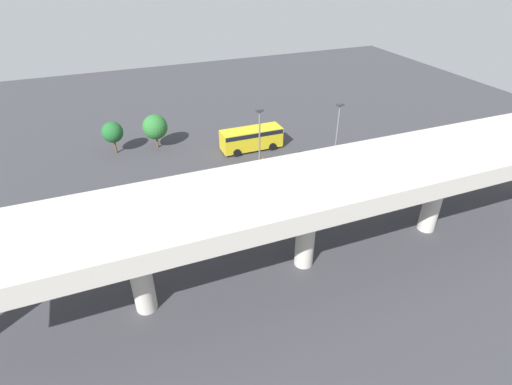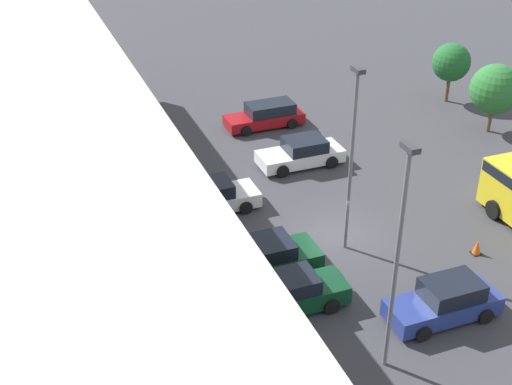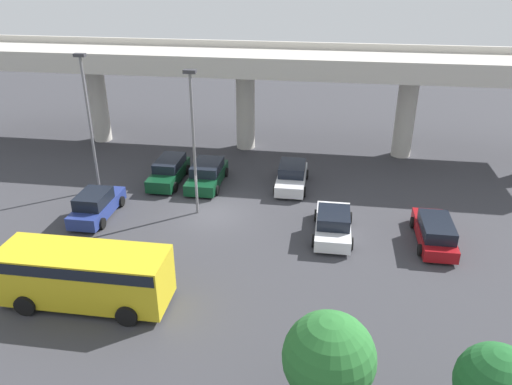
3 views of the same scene
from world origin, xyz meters
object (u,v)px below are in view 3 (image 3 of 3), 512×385
object	(u,v)px
parked_car_3	(333,224)
lamp_post_near_aisle	(89,115)
parked_car_5	(169,171)
parked_car_2	(292,176)
parked_car_4	(435,232)
traffic_cone	(123,251)
lamp_post_mid_lot	(193,134)
tree_front_centre	(497,385)
shuttle_bus	(85,273)
parked_car_1	(207,174)
tree_front_left	(329,358)
parked_car_0	(96,205)

from	to	relation	value
parked_car_3	lamp_post_near_aisle	xyz separation A→B (m)	(-15.47, 3.65, 4.47)
parked_car_3	parked_car_5	world-z (taller)	parked_car_5
parked_car_2	parked_car_4	world-z (taller)	parked_car_2
parked_car_3	traffic_cone	world-z (taller)	parked_car_3
parked_car_2	traffic_cone	bearing A→B (deg)	-38.44
lamp_post_mid_lot	tree_front_centre	xyz separation A→B (m)	(12.98, -14.31, -2.33)
parked_car_5	shuttle_bus	size ratio (longest dim) A/B	0.64
shuttle_bus	parked_car_4	bearing A→B (deg)	24.94
lamp_post_mid_lot	lamp_post_near_aisle	bearing A→B (deg)	163.58
parked_car_2	parked_car_4	bearing A→B (deg)	52.73
parked_car_1	tree_front_left	world-z (taller)	tree_front_left
parked_car_3	parked_car_1	bearing A→B (deg)	56.38
tree_front_centre	traffic_cone	bearing A→B (deg)	150.03
shuttle_bus	tree_front_left	bearing A→B (deg)	-24.19
parked_car_0	parked_car_1	distance (m)	7.77
parked_car_3	lamp_post_mid_lot	bearing A→B (deg)	79.62
tree_front_left	parked_car_2	bearing A→B (deg)	98.18
parked_car_5	parked_car_2	bearing A→B (deg)	93.06
lamp_post_near_aisle	lamp_post_mid_lot	xyz separation A→B (m)	(7.29, -2.15, -0.15)
lamp_post_near_aisle	tree_front_left	distance (m)	22.37
parked_car_0	parked_car_3	world-z (taller)	parked_car_0
parked_car_4	traffic_cone	xyz separation A→B (m)	(-16.23, -3.73, -0.40)
parked_car_1	lamp_post_mid_lot	world-z (taller)	lamp_post_mid_lot
parked_car_2	lamp_post_mid_lot	xyz separation A→B (m)	(-5.34, -4.72, 4.30)
lamp_post_near_aisle	shuttle_bus	bearing A→B (deg)	-67.77
parked_car_5	lamp_post_near_aisle	world-z (taller)	lamp_post_near_aisle
parked_car_3	traffic_cone	distance (m)	11.45
parked_car_4	lamp_post_mid_lot	xyz separation A→B (m)	(-13.62, 1.58, 4.31)
lamp_post_near_aisle	parked_car_3	bearing A→B (deg)	-13.26
parked_car_1	parked_car_3	world-z (taller)	parked_car_1
parked_car_3	shuttle_bus	xyz separation A→B (m)	(-10.85, -7.66, 0.87)
parked_car_4	parked_car_5	bearing A→B (deg)	70.73
parked_car_0	lamp_post_mid_lot	xyz separation A→B (m)	(5.81, 1.37, 4.27)
parked_car_0	lamp_post_mid_lot	size ratio (longest dim) A/B	0.53
parked_car_0	parked_car_5	distance (m)	6.26
parked_car_0	lamp_post_mid_lot	distance (m)	7.34
parked_car_0	tree_front_left	size ratio (longest dim) A/B	1.08
parked_car_3	tree_front_centre	distance (m)	13.83
parked_car_0	parked_car_1	world-z (taller)	parked_car_0
parked_car_2	traffic_cone	xyz separation A→B (m)	(-7.96, -10.03, -0.41)
parked_car_0	parked_car_3	distance (m)	13.99
parked_car_3	tree_front_left	bearing A→B (deg)	179.33
parked_car_2	tree_front_left	bearing A→B (deg)	8.18
parked_car_4	lamp_post_mid_lot	distance (m)	14.37
parked_car_4	lamp_post_mid_lot	size ratio (longest dim) A/B	0.56
parked_car_0	parked_car_5	world-z (taller)	parked_car_0
parked_car_3	lamp_post_near_aisle	bearing A→B (deg)	76.74
tree_front_left	tree_front_centre	world-z (taller)	tree_front_left
lamp_post_near_aisle	lamp_post_mid_lot	world-z (taller)	lamp_post_near_aisle
parked_car_1	parked_car_5	bearing A→B (deg)	-91.42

